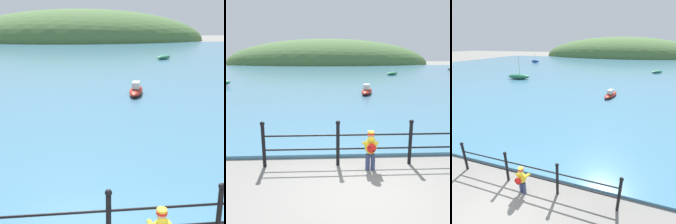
% 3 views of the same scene
% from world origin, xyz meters
% --- Properties ---
extents(ground_plane, '(200.00, 200.00, 0.00)m').
position_xyz_m(ground_plane, '(0.00, 0.00, 0.00)').
color(ground_plane, slate).
extents(water, '(80.00, 60.00, 0.10)m').
position_xyz_m(water, '(0.00, 32.00, 0.05)').
color(water, teal).
rests_on(water, ground).
extents(far_hillside, '(56.84, 31.26, 14.05)m').
position_xyz_m(far_hillside, '(0.00, 71.50, 0.00)').
color(far_hillside, '#476B38').
rests_on(far_hillside, ground).
extents(iron_railing, '(5.80, 0.12, 1.21)m').
position_xyz_m(iron_railing, '(0.46, 1.50, 0.64)').
color(iron_railing, black).
rests_on(iron_railing, ground).
extents(child_in_coat, '(0.40, 0.54, 1.00)m').
position_xyz_m(child_in_coat, '(0.31, 1.16, 0.61)').
color(child_in_coat, navy).
rests_on(child_in_coat, ground).
extents(boat_far_right, '(1.32, 2.63, 0.70)m').
position_xyz_m(boat_far_right, '(2.13, 13.24, 0.33)').
color(boat_far_right, maroon).
rests_on(boat_far_right, water).
extents(boat_far_left, '(2.27, 2.23, 0.41)m').
position_xyz_m(boat_far_left, '(8.25, 30.04, 0.31)').
color(boat_far_left, '#287551').
rests_on(boat_far_left, water).
extents(boat_blue_hull, '(3.09, 1.49, 3.05)m').
position_xyz_m(boat_blue_hull, '(-10.46, 18.11, 0.45)').
color(boat_blue_hull, '#287551').
rests_on(boat_blue_hull, water).
extents(boat_mid_harbor, '(2.11, 0.95, 2.26)m').
position_xyz_m(boat_mid_harbor, '(-18.77, 38.90, 0.42)').
color(boat_mid_harbor, '#1E4793').
rests_on(boat_mid_harbor, water).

